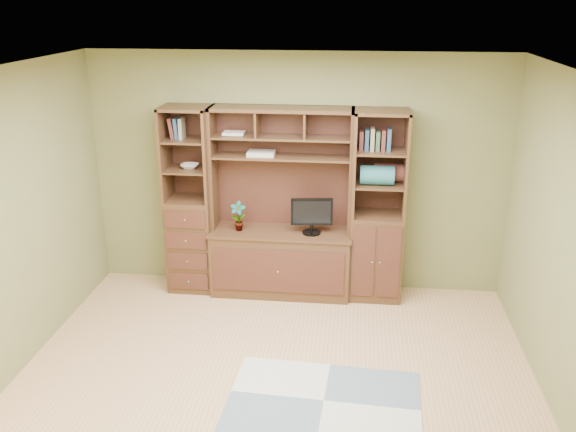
# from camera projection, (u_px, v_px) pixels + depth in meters

# --- Properties ---
(room) EXTENTS (4.60, 4.10, 2.64)m
(room) POSITION_uv_depth(u_px,v_px,m) (272.00, 244.00, 4.74)
(room) COLOR tan
(room) RESTS_ON ground
(center_hutch) EXTENTS (1.54, 0.53, 2.05)m
(center_hutch) POSITION_uv_depth(u_px,v_px,m) (281.00, 205.00, 6.47)
(center_hutch) COLOR #482C19
(center_hutch) RESTS_ON ground
(left_tower) EXTENTS (0.50, 0.45, 2.05)m
(left_tower) POSITION_uv_depth(u_px,v_px,m) (190.00, 201.00, 6.61)
(left_tower) COLOR #482C19
(left_tower) RESTS_ON ground
(right_tower) EXTENTS (0.55, 0.45, 2.05)m
(right_tower) POSITION_uv_depth(u_px,v_px,m) (378.00, 207.00, 6.41)
(right_tower) COLOR #482C19
(right_tower) RESTS_ON ground
(rug) EXTENTS (1.62, 1.13, 0.01)m
(rug) POSITION_uv_depth(u_px,v_px,m) (324.00, 401.00, 4.97)
(rug) COLOR #A1A7A7
(rug) RESTS_ON ground
(monitor) EXTENTS (0.46, 0.25, 0.54)m
(monitor) POSITION_uv_depth(u_px,v_px,m) (312.00, 209.00, 6.41)
(monitor) COLOR black
(monitor) RESTS_ON center_hutch
(orchid) EXTENTS (0.17, 0.12, 0.32)m
(orchid) POSITION_uv_depth(u_px,v_px,m) (238.00, 216.00, 6.53)
(orchid) COLOR #9F5136
(orchid) RESTS_ON center_hutch
(magazines) EXTENTS (0.28, 0.21, 0.04)m
(magazines) POSITION_uv_depth(u_px,v_px,m) (261.00, 153.00, 6.40)
(magazines) COLOR beige
(magazines) RESTS_ON center_hutch
(bowl) EXTENTS (0.19, 0.19, 0.05)m
(bowl) POSITION_uv_depth(u_px,v_px,m) (190.00, 166.00, 6.48)
(bowl) COLOR silver
(bowl) RESTS_ON left_tower
(blanket_teal) EXTENTS (0.35, 0.20, 0.20)m
(blanket_teal) POSITION_uv_depth(u_px,v_px,m) (377.00, 175.00, 6.24)
(blanket_teal) COLOR #276468
(blanket_teal) RESTS_ON right_tower
(blanket_red) EXTENTS (0.34, 0.19, 0.19)m
(blanket_red) POSITION_uv_depth(u_px,v_px,m) (391.00, 173.00, 6.34)
(blanket_red) COLOR brown
(blanket_red) RESTS_ON right_tower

